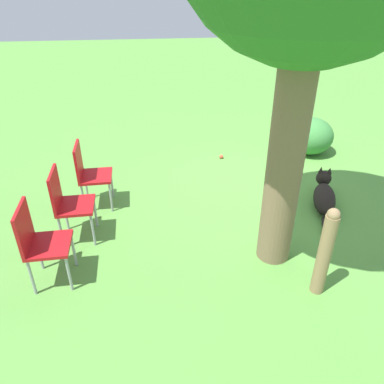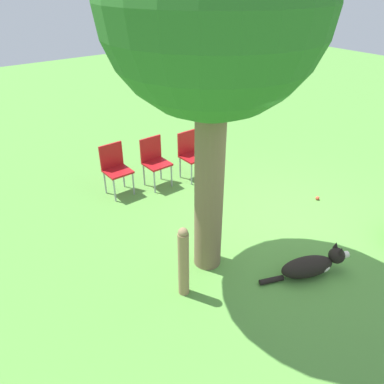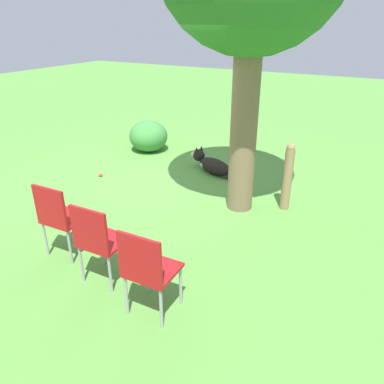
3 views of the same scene
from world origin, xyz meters
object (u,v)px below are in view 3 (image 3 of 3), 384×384
Objects in this scene: fence_post at (288,177)px; tennis_ball at (101,175)px; dog at (212,165)px; red_chair_1 at (98,238)px; red_chair_0 at (60,215)px; red_chair_2 at (147,268)px.

tennis_ball is at bearing -83.15° from fence_post.
red_chair_1 reaches higher than dog.
fence_post is at bearing -39.82° from red_chair_0.
tennis_ball is (0.39, -3.21, -0.47)m from fence_post.
dog is 1.33× the size of red_chair_0.
dog is at bearing 4.53° from red_chair_1.
red_chair_0 is at bearing 31.90° from tennis_ball.
dog reaches higher than tennis_ball.
fence_post is 2.81m from red_chair_2.
dog is 1.33× the size of red_chair_2.
fence_post reaches higher than tennis_ball.
red_chair_0 and red_chair_1 have the same top height.
tennis_ball is at bearing 40.43° from red_chair_1.
fence_post reaches higher than red_chair_0.
fence_post is 1.09× the size of red_chair_0.
fence_post is 3.12m from red_chair_0.
red_chair_0 is 2.48m from tennis_ball.
dog is 1.23× the size of fence_post.
dog is 1.78m from fence_post.
fence_post is at bearing -11.60° from red_chair_2.
red_chair_0 is 1.00× the size of red_chair_1.
dog is 1.33× the size of red_chair_1.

